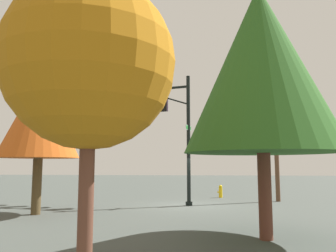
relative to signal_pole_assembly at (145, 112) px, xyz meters
name	(u,v)px	position (x,y,z in m)	size (l,w,h in m)	color
ground_plane	(189,206)	(-2.51, 0.67, -5.19)	(120.00, 120.00, 0.00)	#424944
signal_pole_assembly	(145,112)	(0.00, 0.00, 0.00)	(6.37, 2.22, 7.05)	black
utility_pole	(276,134)	(-7.67, -2.02, -1.18)	(1.49, 1.20, 7.71)	brown
fire_hydrant	(220,191)	(-4.37, -4.12, -4.78)	(0.33, 0.24, 0.83)	yellow
tree_near	(261,67)	(-5.11, 8.82, -0.15)	(4.67, 4.67, 7.64)	brown
tree_mid	(40,115)	(3.92, 4.76, -0.82)	(3.53, 3.53, 6.35)	#4F3E24
tree_far	(90,65)	(-1.26, 12.95, -1.21)	(3.26, 3.26, 5.62)	brown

